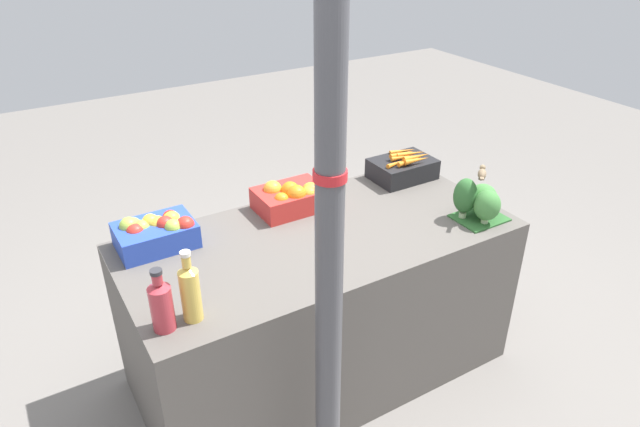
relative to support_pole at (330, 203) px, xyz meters
name	(u,v)px	position (x,y,z in m)	size (l,w,h in m)	color
ground_plane	(320,367)	(0.32, 0.58, -1.26)	(10.00, 10.00, 0.00)	slate
market_table	(320,305)	(0.32, 0.58, -0.88)	(1.68, 0.80, 0.76)	#56514C
support_pole	(330,203)	(0.00, 0.00, 0.00)	(0.10, 0.10, 2.52)	#4C4C51
apple_crate	(156,231)	(-0.30, 0.85, -0.43)	(0.31, 0.22, 0.14)	#2847B7
orange_crate	(291,197)	(0.32, 0.84, -0.44)	(0.31, 0.22, 0.14)	red
carrot_crate	(403,168)	(0.97, 0.85, -0.44)	(0.31, 0.22, 0.14)	black
broccoli_pile	(479,201)	(0.98, 0.34, -0.41)	(0.23, 0.20, 0.20)	#2D602D
juice_bottle_ruby	(161,304)	(-0.44, 0.33, -0.40)	(0.08, 0.08, 0.23)	#B2333D
juice_bottle_golden	(190,291)	(-0.34, 0.33, -0.39)	(0.07, 0.07, 0.27)	gold
sparrow_bird	(482,173)	(0.98, 0.34, -0.28)	(0.11, 0.10, 0.05)	#4C3D2D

